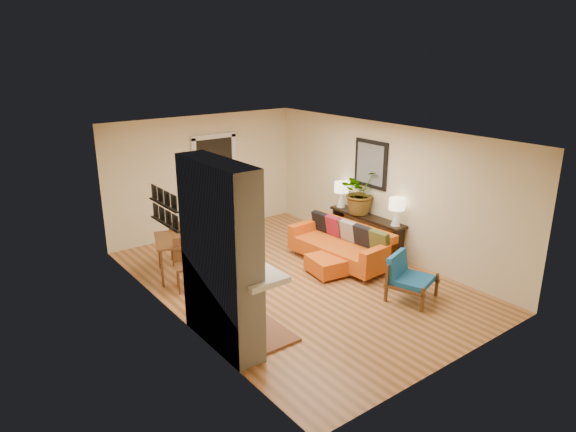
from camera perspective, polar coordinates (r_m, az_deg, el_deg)
name	(u,v)px	position (r m, az deg, el deg)	size (l,w,h in m)	color
room_shell	(242,179)	(11.19, -5.08, 4.11)	(6.50, 6.50, 6.50)	#C67D4C
fireplace	(223,260)	(6.95, -7.23, -4.84)	(1.09, 1.68, 2.60)	white
sofa	(343,244)	(9.93, 6.13, -3.14)	(1.02, 2.10, 0.81)	silver
ottoman	(329,264)	(9.40, 4.58, -5.35)	(0.77, 0.77, 0.34)	silver
blue_chair	(407,275)	(8.68, 13.07, -6.39)	(0.89, 0.88, 0.74)	brown
dining_table	(179,246)	(9.40, -12.04, -3.24)	(1.08, 1.67, 0.88)	brown
console_table	(367,223)	(10.51, 8.74, -0.73)	(0.34, 1.85, 0.72)	black
lamp_near	(397,209)	(9.88, 11.98, 0.82)	(0.30, 0.30, 0.54)	white
lamp_far	(341,191)	(10.90, 5.94, 2.74)	(0.30, 0.30, 0.54)	white
houseplant	(360,192)	(10.47, 8.03, 2.71)	(0.83, 0.72, 0.92)	#1E5919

